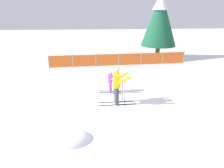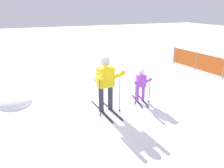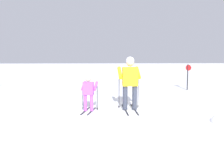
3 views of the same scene
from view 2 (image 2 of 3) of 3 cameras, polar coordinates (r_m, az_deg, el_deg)
ground_plane at (r=6.99m, az=-3.42°, el=-6.55°), size 60.00×60.00×0.00m
skier_adult at (r=6.48m, az=-1.59°, el=1.29°), size 1.65×0.75×1.74m
skier_child at (r=7.32m, az=7.59°, el=0.36°), size 1.12×0.55×1.16m
snow_mound at (r=8.11m, az=-23.99°, el=-4.48°), size 1.32×1.12×0.53m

